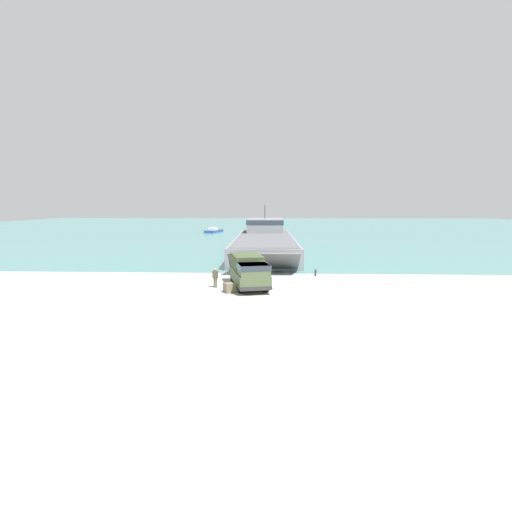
{
  "coord_description": "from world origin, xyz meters",
  "views": [
    {
      "loc": [
        0.0,
        -34.55,
        7.24
      ],
      "look_at": [
        -1.74,
        5.05,
        2.17
      ],
      "focal_mm": 28.0,
      "sensor_mm": 36.0,
      "label": 1
    }
  ],
  "objects_px": {
    "military_truck": "(249,271)",
    "cargo_crate": "(229,288)",
    "moored_boat_a": "(214,231)",
    "mooring_bollard": "(315,272)",
    "landing_craft": "(265,240)",
    "soldier_on_ramp": "(215,276)"
  },
  "relations": [
    {
      "from": "military_truck",
      "to": "moored_boat_a",
      "type": "distance_m",
      "value": 72.35
    },
    {
      "from": "landing_craft",
      "to": "cargo_crate",
      "type": "distance_m",
      "value": 29.8
    },
    {
      "from": "landing_craft",
      "to": "military_truck",
      "type": "height_order",
      "value": "landing_craft"
    },
    {
      "from": "soldier_on_ramp",
      "to": "mooring_bollard",
      "type": "distance_m",
      "value": 11.27
    },
    {
      "from": "mooring_bollard",
      "to": "cargo_crate",
      "type": "relative_size",
      "value": 0.75
    },
    {
      "from": "landing_craft",
      "to": "cargo_crate",
      "type": "bearing_deg",
      "value": -95.54
    },
    {
      "from": "landing_craft",
      "to": "soldier_on_ramp",
      "type": "xyz_separation_m",
      "value": [
        -3.74,
        -27.75,
        -0.74
      ]
    },
    {
      "from": "landing_craft",
      "to": "military_truck",
      "type": "relative_size",
      "value": 4.94
    },
    {
      "from": "landing_craft",
      "to": "mooring_bollard",
      "type": "xyz_separation_m",
      "value": [
        5.7,
        -21.63,
        -1.37
      ]
    },
    {
      "from": "military_truck",
      "to": "cargo_crate",
      "type": "relative_size",
      "value": 7.9
    },
    {
      "from": "landing_craft",
      "to": "cargo_crate",
      "type": "relative_size",
      "value": 39.0
    },
    {
      "from": "moored_boat_a",
      "to": "military_truck",
      "type": "bearing_deg",
      "value": -64.55
    },
    {
      "from": "moored_boat_a",
      "to": "mooring_bollard",
      "type": "xyz_separation_m",
      "value": [
        20.3,
        -65.18,
        -0.07
      ]
    },
    {
      "from": "landing_craft",
      "to": "moored_boat_a",
      "type": "bearing_deg",
      "value": 107.43
    },
    {
      "from": "mooring_bollard",
      "to": "cargo_crate",
      "type": "distance_m",
      "value": 11.34
    },
    {
      "from": "military_truck",
      "to": "moored_boat_a",
      "type": "bearing_deg",
      "value": 177.92
    },
    {
      "from": "military_truck",
      "to": "cargo_crate",
      "type": "distance_m",
      "value": 2.9
    },
    {
      "from": "landing_craft",
      "to": "mooring_bollard",
      "type": "relative_size",
      "value": 51.96
    },
    {
      "from": "landing_craft",
      "to": "military_truck",
      "type": "bearing_deg",
      "value": -92.73
    },
    {
      "from": "landing_craft",
      "to": "moored_boat_a",
      "type": "xyz_separation_m",
      "value": [
        -14.6,
        43.55,
        -1.3
      ]
    },
    {
      "from": "moored_boat_a",
      "to": "soldier_on_ramp",
      "type": "bearing_deg",
      "value": -66.91
    },
    {
      "from": "cargo_crate",
      "to": "military_truck",
      "type": "bearing_deg",
      "value": 55.64
    }
  ]
}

